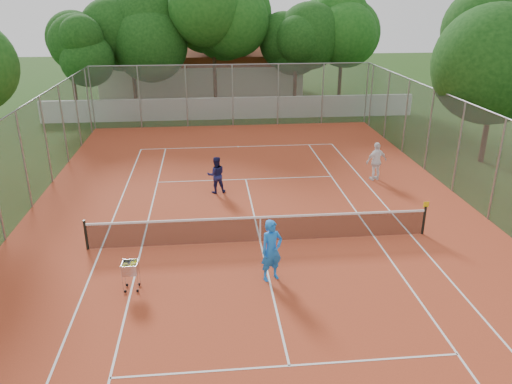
{
  "coord_description": "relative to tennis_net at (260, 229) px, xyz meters",
  "views": [
    {
      "loc": [
        -1.7,
        -15.64,
        8.09
      ],
      "look_at": [
        0.0,
        1.5,
        1.3
      ],
      "focal_mm": 35.0,
      "sensor_mm": 36.0,
      "label": 1
    }
  ],
  "objects": [
    {
      "name": "court_lines",
      "position": [
        0.0,
        0.0,
        -0.49
      ],
      "size": [
        10.98,
        23.78,
        0.01
      ],
      "primitive_type": "cube",
      "color": "white",
      "rests_on": "court_pad"
    },
    {
      "name": "court_pad",
      "position": [
        0.0,
        0.0,
        -0.5
      ],
      "size": [
        18.0,
        34.0,
        0.02
      ],
      "primitive_type": "cube",
      "color": "#AE4021",
      "rests_on": "ground"
    },
    {
      "name": "player_far_left",
      "position": [
        -1.41,
        4.87,
        0.33
      ],
      "size": [
        0.86,
        0.7,
        1.63
      ],
      "primitive_type": "imported",
      "rotation": [
        0.0,
        0.0,
        3.25
      ],
      "color": "#1A1B4E",
      "rests_on": "court_pad"
    },
    {
      "name": "perimeter_fence",
      "position": [
        0.0,
        0.0,
        1.49
      ],
      "size": [
        18.0,
        34.0,
        4.0
      ],
      "primitive_type": "cube",
      "color": "slate",
      "rests_on": "ground"
    },
    {
      "name": "clubhouse",
      "position": [
        -2.0,
        29.0,
        1.69
      ],
      "size": [
        16.4,
        9.0,
        4.4
      ],
      "primitive_type": "cube",
      "color": "beige",
      "rests_on": "ground"
    },
    {
      "name": "tennis_net",
      "position": [
        0.0,
        0.0,
        0.0
      ],
      "size": [
        11.88,
        0.1,
        0.98
      ],
      "primitive_type": "cube",
      "color": "black",
      "rests_on": "court_pad"
    },
    {
      "name": "ball_hopper",
      "position": [
        -4.09,
        -2.71,
        -0.0
      ],
      "size": [
        0.51,
        0.51,
        0.98
      ],
      "primitive_type": "cube",
      "rotation": [
        0.0,
        0.0,
        -0.08
      ],
      "color": "#B3B3BA",
      "rests_on": "court_pad"
    },
    {
      "name": "player_near",
      "position": [
        0.07,
        -2.52,
        0.48
      ],
      "size": [
        0.84,
        0.71,
        1.95
      ],
      "primitive_type": "imported",
      "rotation": [
        0.0,
        0.0,
        0.41
      ],
      "color": "blue",
      "rests_on": "court_pad"
    },
    {
      "name": "tropical_trees",
      "position": [
        0.0,
        22.0,
        4.49
      ],
      "size": [
        29.0,
        19.0,
        10.0
      ],
      "primitive_type": "cube",
      "color": "#0E340D",
      "rests_on": "ground"
    },
    {
      "name": "player_far_right",
      "position": [
        6.05,
        5.75,
        0.42
      ],
      "size": [
        1.14,
        0.71,
        1.81
      ],
      "primitive_type": "imported",
      "rotation": [
        0.0,
        0.0,
        3.41
      ],
      "color": "white",
      "rests_on": "court_pad"
    },
    {
      "name": "boundary_wall",
      "position": [
        0.0,
        19.0,
        0.24
      ],
      "size": [
        26.0,
        0.3,
        1.5
      ],
      "primitive_type": "cube",
      "color": "white",
      "rests_on": "ground"
    },
    {
      "name": "ground",
      "position": [
        0.0,
        0.0,
        -0.51
      ],
      "size": [
        120.0,
        120.0,
        0.0
      ],
      "primitive_type": "plane",
      "color": "#19350E",
      "rests_on": "ground"
    }
  ]
}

